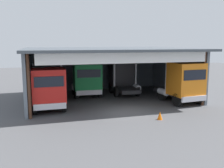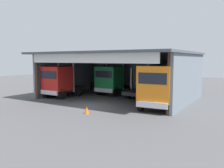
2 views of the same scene
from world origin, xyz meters
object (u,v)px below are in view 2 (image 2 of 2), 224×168
(truck_black_yard_outside, at_px, (145,79))
(oil_drum, at_px, (139,89))
(truck_green_center_left_bay, at_px, (110,80))
(truck_red_right_bay, at_px, (59,81))
(traffic_cone, at_px, (87,110))
(truck_orange_center_bay, at_px, (158,87))
(tool_cart, at_px, (95,86))

(truck_black_yard_outside, bearing_deg, oil_drum, 128.12)
(truck_green_center_left_bay, height_order, truck_black_yard_outside, truck_black_yard_outside)
(truck_red_right_bay, height_order, traffic_cone, truck_red_right_bay)
(truck_black_yard_outside, bearing_deg, truck_green_center_left_bay, -167.15)
(truck_orange_center_bay, bearing_deg, tool_cart, -38.28)
(truck_red_right_bay, xyz_separation_m, truck_green_center_left_bay, (3.78, 4.20, -0.04))
(truck_black_yard_outside, distance_m, oil_drum, 3.43)
(oil_drum, bearing_deg, tool_cart, -178.63)
(truck_black_yard_outside, distance_m, tool_cart, 8.82)
(truck_orange_center_bay, height_order, oil_drum, truck_orange_center_bay)
(truck_black_yard_outside, xyz_separation_m, traffic_cone, (-0.49, -9.48, -1.65))
(truck_orange_center_bay, relative_size, oil_drum, 5.63)
(truck_green_center_left_bay, distance_m, oil_drum, 4.07)
(truck_black_yard_outside, relative_size, oil_drum, 5.08)
(truck_red_right_bay, xyz_separation_m, oil_drum, (5.93, 7.43, -1.28))
(oil_drum, bearing_deg, truck_red_right_bay, -128.63)
(truck_green_center_left_bay, bearing_deg, truck_black_yard_outside, -168.00)
(truck_black_yard_outside, bearing_deg, truck_orange_center_bay, -54.79)
(truck_orange_center_bay, height_order, tool_cart, truck_orange_center_bay)
(truck_black_yard_outside, height_order, truck_orange_center_bay, truck_black_yard_outside)
(truck_red_right_bay, bearing_deg, oil_drum, -128.89)
(truck_black_yard_outside, height_order, tool_cart, truck_black_yard_outside)
(truck_green_center_left_bay, xyz_separation_m, traffic_cone, (3.45, -8.78, -1.42))
(traffic_cone, bearing_deg, oil_drum, 96.19)
(oil_drum, height_order, traffic_cone, oil_drum)
(traffic_cone, bearing_deg, truck_black_yard_outside, 87.03)
(truck_orange_center_bay, height_order, traffic_cone, truck_orange_center_bay)
(oil_drum, bearing_deg, truck_green_center_left_bay, -123.65)
(oil_drum, xyz_separation_m, tool_cart, (-6.59, -0.16, 0.04))
(truck_orange_center_bay, bearing_deg, traffic_cone, 38.57)
(truck_red_right_bay, distance_m, truck_green_center_left_bay, 5.65)
(truck_red_right_bay, xyz_separation_m, truck_orange_center_bay, (11.33, -0.77, 0.12))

